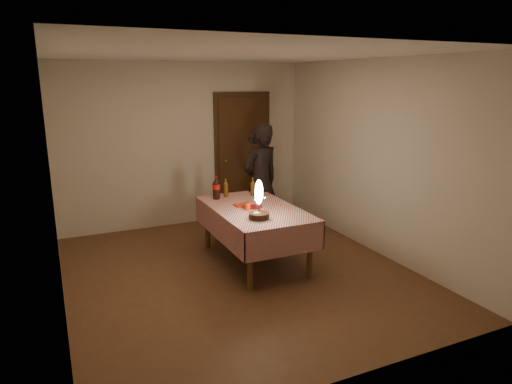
# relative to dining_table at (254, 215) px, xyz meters

# --- Properties ---
(ground) EXTENTS (4.00, 4.50, 0.01)m
(ground) POSITION_rel_dining_table_xyz_m (-0.33, -0.26, -0.63)
(ground) COLOR brown
(ground) RESTS_ON ground
(room_shell) EXTENTS (4.04, 4.54, 2.62)m
(room_shell) POSITION_rel_dining_table_xyz_m (-0.29, -0.19, 1.02)
(room_shell) COLOR beige
(room_shell) RESTS_ON ground
(dining_table) EXTENTS (1.02, 1.72, 0.73)m
(dining_table) POSITION_rel_dining_table_xyz_m (0.00, 0.00, 0.00)
(dining_table) COLOR brown
(dining_table) RESTS_ON ground
(birthday_cake) EXTENTS (0.30, 0.30, 0.47)m
(birthday_cake) POSITION_rel_dining_table_xyz_m (-0.16, -0.48, 0.23)
(birthday_cake) COLOR white
(birthday_cake) RESTS_ON dining_table
(red_plate) EXTENTS (0.22, 0.22, 0.01)m
(red_plate) POSITION_rel_dining_table_xyz_m (-0.00, 0.02, 0.10)
(red_plate) COLOR #AE0C17
(red_plate) RESTS_ON dining_table
(red_cup) EXTENTS (0.08, 0.08, 0.10)m
(red_cup) POSITION_rel_dining_table_xyz_m (-0.13, -0.07, 0.15)
(red_cup) COLOR #A6240B
(red_cup) RESTS_ON dining_table
(clear_cup) EXTENTS (0.07, 0.07, 0.09)m
(clear_cup) POSITION_rel_dining_table_xyz_m (0.04, -0.05, 0.14)
(clear_cup) COLOR white
(clear_cup) RESTS_ON dining_table
(napkin_stack) EXTENTS (0.15, 0.15, 0.02)m
(napkin_stack) POSITION_rel_dining_table_xyz_m (-0.13, 0.14, 0.11)
(napkin_stack) COLOR red
(napkin_stack) RESTS_ON dining_table
(cola_bottle) EXTENTS (0.10, 0.10, 0.32)m
(cola_bottle) POSITION_rel_dining_table_xyz_m (-0.29, 0.61, 0.25)
(cola_bottle) COLOR black
(cola_bottle) RESTS_ON dining_table
(amber_bottle_left) EXTENTS (0.06, 0.06, 0.25)m
(amber_bottle_left) POSITION_rel_dining_table_xyz_m (-0.13, 0.66, 0.22)
(amber_bottle_left) COLOR #56330E
(amber_bottle_left) RESTS_ON dining_table
(amber_bottle_right) EXTENTS (0.06, 0.06, 0.25)m
(amber_bottle_right) POSITION_rel_dining_table_xyz_m (0.24, 0.57, 0.22)
(amber_bottle_right) COLOR #56330E
(amber_bottle_right) RESTS_ON dining_table
(photographer) EXTENTS (0.71, 0.56, 1.71)m
(photographer) POSITION_rel_dining_table_xyz_m (0.48, 0.84, 0.22)
(photographer) COLOR black
(photographer) RESTS_ON ground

